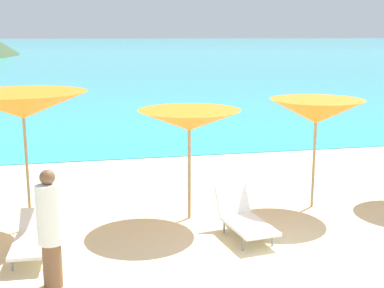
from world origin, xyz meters
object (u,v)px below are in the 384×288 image
Objects in this scene: beachgoer_0 at (50,227)px; lounge_chair_4 at (244,218)px; umbrella_2 at (23,105)px; umbrella_3 at (189,120)px; umbrella_4 at (316,112)px; lounge_chair_1 at (33,237)px.

lounge_chair_4 is at bearing 77.55° from beachgoer_0.
lounge_chair_4 is 3.30m from beachgoer_0.
umbrella_3 is (2.81, -0.10, -0.34)m from umbrella_2.
umbrella_4 is 1.51× the size of lounge_chair_4.
umbrella_2 is 2.69m from beachgoer_0.
umbrella_2 is at bearing 177.90° from umbrella_3.
umbrella_4 is at bearing 25.05° from lounge_chair_4.
lounge_chair_1 is 0.90× the size of beachgoer_0.
lounge_chair_1 is 3.39m from lounge_chair_4.
lounge_chair_4 reaches higher than lounge_chair_1.
umbrella_3 is at bearing 99.97° from beachgoer_0.
umbrella_4 is 1.31× the size of beachgoer_0.
lounge_chair_4 is at bearing 3.37° from lounge_chair_1.
umbrella_2 is 1.64× the size of lounge_chair_1.
lounge_chair_4 is (-1.78, -1.15, -1.56)m from umbrella_4.
umbrella_2 reaches higher than lounge_chair_1.
umbrella_3 is 1.96m from lounge_chair_4.
lounge_chair_1 is at bearing -166.91° from umbrella_4.
beachgoer_0 is (0.34, -1.12, 0.57)m from lounge_chair_1.
lounge_chair_1 is 1.04× the size of lounge_chair_4.
umbrella_2 reaches higher than umbrella_4.
beachgoer_0 is (-4.82, -2.32, -1.03)m from umbrella_4.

